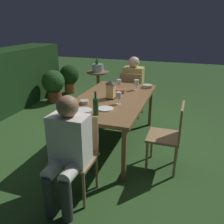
% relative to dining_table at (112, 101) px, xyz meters
% --- Properties ---
extents(ground_plane, '(16.00, 16.00, 0.00)m').
position_rel_dining_table_xyz_m(ground_plane, '(0.00, 0.00, -0.68)').
color(ground_plane, '#2D5123').
extents(dining_table, '(1.86, 1.01, 0.73)m').
position_rel_dining_table_xyz_m(dining_table, '(0.00, 0.00, 0.00)').
color(dining_table, brown).
rests_on(dining_table, ground).
extents(chair_head_far, '(0.40, 0.42, 0.87)m').
position_rel_dining_table_xyz_m(chair_head_far, '(1.18, 0.00, -0.19)').
color(chair_head_far, '#9E7A51').
rests_on(chair_head_far, ground).
extents(person_in_mustard, '(0.48, 0.38, 1.15)m').
position_rel_dining_table_xyz_m(person_in_mustard, '(1.37, 0.00, -0.04)').
color(person_in_mustard, tan).
rests_on(person_in_mustard, ground).
extents(chair_side_left_a, '(0.42, 0.40, 0.87)m').
position_rel_dining_table_xyz_m(chair_side_left_a, '(-0.42, -0.89, -0.19)').
color(chair_side_left_a, '#9E7A51').
rests_on(chair_side_left_a, ground).
extents(chair_head_near, '(0.40, 0.42, 0.87)m').
position_rel_dining_table_xyz_m(chair_head_near, '(-1.18, 0.00, -0.19)').
color(chair_head_near, '#9E7A51').
rests_on(chair_head_near, ground).
extents(person_in_cream, '(0.48, 0.38, 1.15)m').
position_rel_dining_table_xyz_m(person_in_cream, '(-1.37, 0.00, -0.04)').
color(person_in_cream, white).
rests_on(person_in_cream, ground).
extents(lantern_centerpiece, '(0.15, 0.15, 0.27)m').
position_rel_dining_table_xyz_m(lantern_centerpiece, '(-0.03, 0.01, 0.20)').
color(lantern_centerpiece, black).
rests_on(lantern_centerpiece, dining_table).
extents(green_bottle_on_table, '(0.07, 0.07, 0.29)m').
position_rel_dining_table_xyz_m(green_bottle_on_table, '(-0.69, -0.03, 0.16)').
color(green_bottle_on_table, '#195128').
rests_on(green_bottle_on_table, dining_table).
extents(wine_glass_a, '(0.08, 0.08, 0.17)m').
position_rel_dining_table_xyz_m(wine_glass_a, '(0.46, 0.03, 0.17)').
color(wine_glass_a, silver).
rests_on(wine_glass_a, dining_table).
extents(wine_glass_b, '(0.08, 0.08, 0.17)m').
position_rel_dining_table_xyz_m(wine_glass_b, '(0.53, -0.24, 0.17)').
color(wine_glass_b, silver).
rests_on(wine_glass_b, dining_table).
extents(wine_glass_c, '(0.08, 0.08, 0.17)m').
position_rel_dining_table_xyz_m(wine_glass_c, '(-0.23, -0.17, 0.17)').
color(wine_glass_c, silver).
rests_on(wine_glass_c, dining_table).
extents(plate_a, '(0.21, 0.21, 0.01)m').
position_rel_dining_table_xyz_m(plate_a, '(-0.47, -0.07, 0.06)').
color(plate_a, white).
rests_on(plate_a, dining_table).
extents(plate_b, '(0.21, 0.21, 0.01)m').
position_rel_dining_table_xyz_m(plate_b, '(-0.61, 0.17, 0.06)').
color(plate_b, white).
rests_on(plate_b, dining_table).
extents(bowl_olives, '(0.16, 0.16, 0.06)m').
position_rel_dining_table_xyz_m(bowl_olives, '(0.29, -0.03, 0.08)').
color(bowl_olives, '#9E5138').
rests_on(bowl_olives, dining_table).
extents(bowl_bread, '(0.13, 0.13, 0.05)m').
position_rel_dining_table_xyz_m(bowl_bread, '(-0.37, 0.27, 0.08)').
color(bowl_bread, '#BCAD8E').
rests_on(bowl_bread, dining_table).
extents(bowl_salad, '(0.17, 0.17, 0.05)m').
position_rel_dining_table_xyz_m(bowl_salad, '(0.72, -0.38, 0.08)').
color(bowl_salad, '#BCAD8E').
rests_on(bowl_salad, dining_table).
extents(side_table, '(0.50, 0.50, 0.68)m').
position_rel_dining_table_xyz_m(side_table, '(1.93, 0.99, -0.23)').
color(side_table, brown).
rests_on(side_table, ground).
extents(ice_bucket, '(0.26, 0.26, 0.34)m').
position_rel_dining_table_xyz_m(ice_bucket, '(1.93, 0.99, 0.10)').
color(ice_bucket, '#B2B7BF').
rests_on(ice_bucket, side_table).
extents(potted_plant_by_hedge, '(0.51, 0.51, 0.74)m').
position_rel_dining_table_xyz_m(potted_plant_by_hedge, '(1.49, 1.91, -0.26)').
color(potted_plant_by_hedge, brown).
rests_on(potted_plant_by_hedge, ground).
extents(potted_plant_corner, '(0.50, 0.50, 0.73)m').
position_rel_dining_table_xyz_m(potted_plant_corner, '(2.26, 1.91, -0.25)').
color(potted_plant_corner, '#9E5133').
rests_on(potted_plant_corner, ground).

